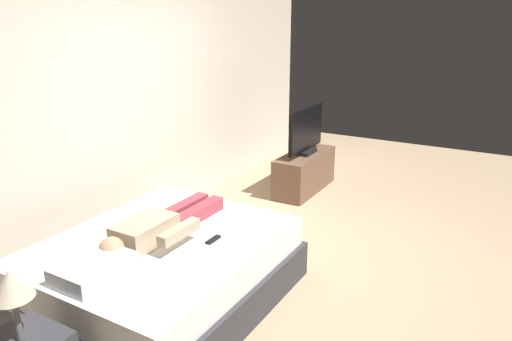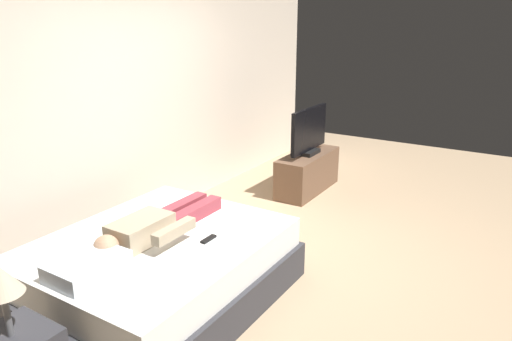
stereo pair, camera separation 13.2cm
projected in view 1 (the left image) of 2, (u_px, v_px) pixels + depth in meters
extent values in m
plane|color=tan|center=(282.00, 260.00, 4.37)|extent=(10.00, 10.00, 0.00)
cube|color=beige|center=(156.00, 90.00, 5.13)|extent=(6.40, 0.10, 2.80)
cube|color=#333338|center=(164.00, 284.00, 3.70)|extent=(1.92, 1.60, 0.30)
cube|color=white|center=(162.00, 253.00, 3.62)|extent=(1.84, 1.52, 0.24)
cube|color=white|center=(94.00, 269.00, 3.04)|extent=(0.48, 0.34, 0.12)
cube|color=tan|center=(145.00, 232.00, 3.50)|extent=(0.48, 0.28, 0.18)
sphere|color=tan|center=(112.00, 249.00, 3.23)|extent=(0.18, 0.18, 0.18)
cube|color=#993842|center=(198.00, 213.00, 3.92)|extent=(0.60, 0.11, 0.11)
cube|color=#993842|center=(183.00, 210.00, 4.00)|extent=(0.60, 0.11, 0.11)
cube|color=tan|center=(179.00, 232.00, 3.41)|extent=(0.40, 0.08, 0.08)
cube|color=black|center=(213.00, 240.00, 3.56)|extent=(0.15, 0.04, 0.02)
cube|color=brown|center=(304.00, 172.00, 6.09)|extent=(1.10, 0.40, 0.50)
cube|color=black|center=(305.00, 152.00, 6.01)|extent=(0.32, 0.20, 0.05)
cube|color=black|center=(306.00, 129.00, 5.92)|extent=(0.88, 0.05, 0.54)
cylinder|color=#59595B|center=(16.00, 316.00, 2.44)|extent=(0.04, 0.04, 0.30)
cone|color=beige|center=(11.00, 284.00, 2.38)|extent=(0.22, 0.22, 0.16)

